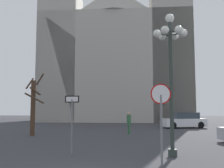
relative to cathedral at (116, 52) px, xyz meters
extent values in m
cube|color=#ADA89E|center=(-0.01, 1.28, -2.88)|extent=(21.65, 13.51, 15.59)
cube|color=#ADA89E|center=(-7.99, -2.70, -1.17)|extent=(5.55, 5.55, 19.01)
cube|color=#ADA89E|center=(8.04, -2.57, -1.17)|extent=(5.55, 5.55, 19.01)
cylinder|color=slate|center=(3.54, -30.39, -9.48)|extent=(0.08, 0.08, 2.40)
cylinder|color=red|center=(3.54, -30.39, -8.24)|extent=(0.72, 0.14, 0.72)
cylinder|color=white|center=(3.54, -30.41, -8.24)|extent=(0.63, 0.09, 0.64)
cylinder|color=slate|center=(0.00, -28.79, -9.52)|extent=(0.07, 0.07, 2.32)
cube|color=black|center=(0.00, -28.79, -8.36)|extent=(0.61, 0.07, 0.29)
cube|color=white|center=(0.00, -28.81, -8.36)|extent=(0.51, 0.04, 0.20)
cylinder|color=#2D3833|center=(4.14, -28.82, -7.91)|extent=(0.16, 0.16, 5.53)
cylinder|color=#2D3833|center=(4.14, -28.82, -10.53)|extent=(0.36, 0.36, 0.30)
sphere|color=white|center=(4.14, -28.82, -4.96)|extent=(0.37, 0.37, 0.37)
sphere|color=white|center=(4.69, -28.82, -5.61)|extent=(0.33, 0.33, 0.33)
cylinder|color=#2D3833|center=(4.41, -28.82, -5.61)|extent=(0.05, 0.55, 0.05)
sphere|color=white|center=(4.41, -28.34, -5.61)|extent=(0.33, 0.33, 0.33)
cylinder|color=#2D3833|center=(4.28, -28.58, -5.61)|extent=(0.50, 0.32, 0.05)
sphere|color=white|center=(3.87, -28.34, -5.61)|extent=(0.33, 0.33, 0.33)
cylinder|color=#2D3833|center=(4.01, -28.58, -5.61)|extent=(0.50, 0.32, 0.05)
sphere|color=white|center=(3.60, -28.82, -5.61)|extent=(0.33, 0.33, 0.33)
cylinder|color=#2D3833|center=(3.87, -28.82, -5.61)|extent=(0.05, 0.55, 0.05)
sphere|color=white|center=(3.87, -29.29, -5.61)|extent=(0.33, 0.33, 0.33)
cylinder|color=#2D3833|center=(4.01, -29.05, -5.61)|extent=(0.50, 0.32, 0.05)
sphere|color=white|center=(4.41, -29.29, -5.61)|extent=(0.33, 0.33, 0.33)
cylinder|color=#2D3833|center=(4.28, -29.05, -5.61)|extent=(0.50, 0.32, 0.05)
cylinder|color=#473323|center=(-4.53, -21.61, -8.72)|extent=(0.33, 0.33, 3.92)
cylinder|color=#473323|center=(-4.28, -21.90, -7.55)|extent=(0.70, 0.63, 0.60)
cylinder|color=#473323|center=(-4.86, -21.49, -6.95)|extent=(0.37, 0.78, 0.88)
cylinder|color=#473323|center=(-4.20, -21.25, -6.64)|extent=(0.85, 0.78, 0.80)
cylinder|color=#473323|center=(-4.22, -22.17, -8.06)|extent=(1.23, 0.74, 0.78)
cube|color=silver|center=(7.53, -13.51, -10.14)|extent=(4.43, 2.69, 0.77)
cube|color=#333D47|center=(7.73, -13.46, -9.46)|extent=(2.63, 2.08, 0.60)
cylinder|color=black|center=(6.36, -14.61, -10.36)|extent=(0.67, 0.37, 0.64)
cylinder|color=black|center=(5.98, -13.10, -10.36)|extent=(0.67, 0.37, 0.64)
cylinder|color=black|center=(9.08, -13.92, -10.36)|extent=(0.67, 0.37, 0.64)
cylinder|color=black|center=(8.70, -12.41, -10.36)|extent=(0.67, 0.37, 0.64)
cylinder|color=#33663F|center=(2.24, -20.09, -10.27)|extent=(0.12, 0.12, 0.83)
cylinder|color=#33663F|center=(2.31, -20.23, -10.27)|extent=(0.12, 0.12, 0.83)
cylinder|color=#33663F|center=(2.28, -20.16, -9.54)|extent=(0.32, 0.32, 0.62)
sphere|color=tan|center=(2.28, -20.16, -9.12)|extent=(0.22, 0.22, 0.22)
camera|label=1|loc=(2.54, -39.51, -8.73)|focal=41.29mm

